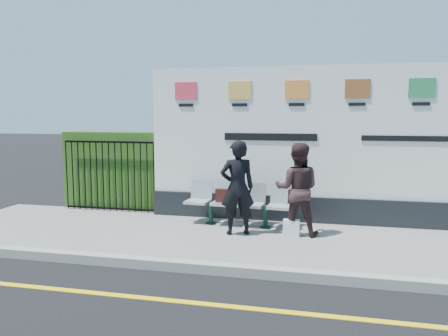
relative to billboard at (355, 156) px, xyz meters
name	(u,v)px	position (x,y,z in m)	size (l,w,h in m)	color
ground	(326,316)	(-0.50, -3.85, -1.42)	(80.00, 80.00, 0.00)	black
pavement	(326,245)	(-0.50, -1.35, -1.36)	(14.00, 3.00, 0.12)	slate
kerb	(326,277)	(-0.50, -2.85, -1.35)	(14.00, 0.18, 0.14)	gray
yellow_line	(326,316)	(-0.50, -3.85, -1.42)	(14.00, 0.10, 0.01)	yellow
billboard	(355,156)	(0.00, 0.00, 0.00)	(8.00, 0.30, 3.00)	black
hedge	(119,169)	(-5.08, 0.45, -0.45)	(2.35, 0.70, 1.70)	#2D5419
railing	(109,176)	(-5.08, 0.00, -0.53)	(2.05, 0.06, 1.54)	black
bench	(238,214)	(-2.12, -0.63, -1.08)	(2.04, 0.54, 0.44)	silver
woman_left	(237,188)	(-2.02, -1.20, -0.48)	(0.60, 0.39, 1.65)	black
woman_right	(297,189)	(-1.00, -1.01, -0.50)	(0.78, 0.61, 1.60)	#301F20
handbag_brown	(224,195)	(-2.39, -0.61, -0.74)	(0.32, 0.14, 0.25)	black
carrier_bag_white	(291,228)	(-1.08, -1.12, -1.16)	(0.28, 0.17, 0.28)	silver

